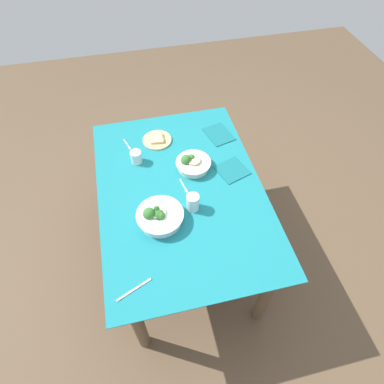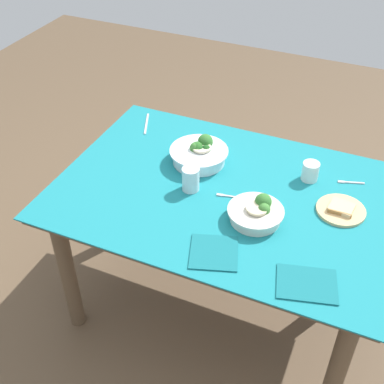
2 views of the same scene
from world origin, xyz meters
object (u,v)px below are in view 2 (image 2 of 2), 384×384
broccoli_bowl_far (199,154)px  fork_by_far_bowl (229,196)px  fork_by_near_bowl (350,182)px  napkin_folded_lower (214,252)px  napkin_folded_upper (307,284)px  water_glass_center (310,171)px  broccoli_bowl_near (257,212)px  water_glass_side (191,179)px  bread_side_plate (341,210)px  table_knife_left (147,124)px

broccoli_bowl_far → fork_by_far_bowl: broccoli_bowl_far is taller
fork_by_near_bowl → napkin_folded_lower: (-0.37, -0.60, 0.00)m
napkin_folded_upper → water_glass_center: bearing=102.7°
broccoli_bowl_near → fork_by_near_bowl: size_ratio=1.99×
water_glass_side → fork_by_near_bowl: size_ratio=0.95×
broccoli_bowl_near → water_glass_side: bearing=167.6°
napkin_folded_upper → napkin_folded_lower: (-0.33, 0.01, 0.00)m
napkin_folded_upper → napkin_folded_lower: 0.33m
water_glass_center → napkin_folded_lower: bearing=-110.4°
bread_side_plate → fork_by_near_bowl: 0.20m
water_glass_center → fork_by_near_bowl: (0.16, 0.04, -0.04)m
water_glass_side → fork_by_near_bowl: water_glass_side is taller
water_glass_side → napkin_folded_lower: water_glass_side is taller
napkin_folded_upper → fork_by_far_bowl: bearing=140.5°
fork_by_far_bowl → napkin_folded_upper: (0.39, -0.32, 0.00)m
water_glass_side → napkin_folded_lower: 0.37m
broccoli_bowl_near → table_knife_left: bearing=147.8°
fork_by_near_bowl → napkin_folded_upper: (-0.03, -0.61, 0.00)m
table_knife_left → fork_by_far_bowl: bearing=34.5°
water_glass_center → bread_side_plate: bearing=-43.8°
water_glass_side → table_knife_left: 0.55m
broccoli_bowl_far → water_glass_center: (0.47, 0.07, 0.00)m
broccoli_bowl_far → napkin_folded_upper: size_ratio=1.28×
broccoli_bowl_far → fork_by_near_bowl: bearing=9.6°
bread_side_plate → napkin_folded_upper: size_ratio=0.95×
water_glass_side → napkin_folded_lower: bearing=-53.5°
water_glass_side → table_knife_left: water_glass_side is taller
bread_side_plate → fork_by_far_bowl: bread_side_plate is taller
water_glass_center → fork_by_far_bowl: size_ratio=0.71×
fork_by_far_bowl → table_knife_left: same height
fork_by_near_bowl → napkin_folded_upper: napkin_folded_upper is taller
fork_by_far_bowl → napkin_folded_upper: napkin_folded_upper is taller
bread_side_plate → water_glass_side: (-0.59, -0.10, 0.04)m
bread_side_plate → water_glass_center: water_glass_center is taller
bread_side_plate → water_glass_side: size_ratio=1.86×
bread_side_plate → fork_by_near_bowl: bread_side_plate is taller
bread_side_plate → water_glass_side: bearing=-170.0°
broccoli_bowl_far → water_glass_side: bearing=-77.3°
water_glass_center → table_knife_left: bearing=172.0°
bread_side_plate → fork_by_near_bowl: size_ratio=1.77×
table_knife_left → napkin_folded_upper: size_ratio=0.93×
napkin_folded_upper → broccoli_bowl_far: bearing=140.0°
bread_side_plate → broccoli_bowl_far: bearing=172.0°
napkin_folded_lower → broccoli_bowl_far: bearing=118.3°
broccoli_bowl_far → fork_by_near_bowl: broccoli_bowl_far is taller
napkin_folded_lower → fork_by_near_bowl: bearing=58.4°
broccoli_bowl_near → napkin_folded_upper: (0.25, -0.24, -0.03)m
broccoli_bowl_far → fork_by_far_bowl: 0.27m
bread_side_plate → water_glass_center: 0.22m
fork_by_near_bowl → fork_by_far_bowl: bearing=16.4°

